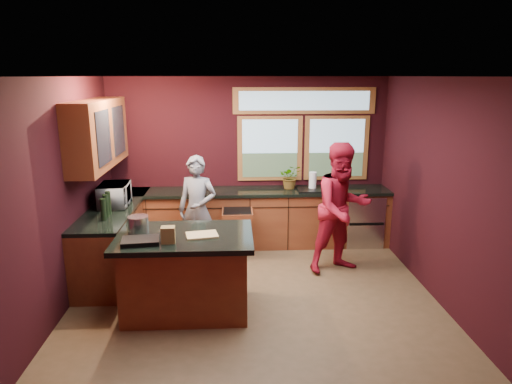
{
  "coord_description": "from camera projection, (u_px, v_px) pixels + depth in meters",
  "views": [
    {
      "loc": [
        -0.25,
        -5.39,
        2.71
      ],
      "look_at": [
        0.04,
        0.4,
        1.23
      ],
      "focal_mm": 32.0,
      "sensor_mm": 36.0,
      "label": 1
    }
  ],
  "objects": [
    {
      "name": "floor",
      "position": [
        254.0,
        291.0,
        5.9
      ],
      "size": [
        4.5,
        4.5,
        0.0
      ],
      "primitive_type": "plane",
      "color": "brown",
      "rests_on": "ground"
    },
    {
      "name": "person_grey",
      "position": [
        198.0,
        210.0,
        6.69
      ],
      "size": [
        0.67,
        0.53,
        1.6
      ],
      "primitive_type": "imported",
      "rotation": [
        0.0,
        0.0,
        -0.28
      ],
      "color": "slate",
      "rests_on": "floor"
    },
    {
      "name": "stock_pot",
      "position": [
        138.0,
        224.0,
        5.31
      ],
      "size": [
        0.24,
        0.24,
        0.18
      ],
      "primitive_type": "cylinder",
      "color": "silver",
      "rests_on": "island"
    },
    {
      "name": "paper_towel",
      "position": [
        313.0,
        181.0,
        7.33
      ],
      "size": [
        0.12,
        0.12,
        0.28
      ],
      "primitive_type": "cylinder",
      "color": "white",
      "rests_on": "back_counter"
    },
    {
      "name": "left_counter",
      "position": [
        115.0,
        237.0,
        6.51
      ],
      "size": [
        0.64,
        2.3,
        0.93
      ],
      "color": "#5B2615",
      "rests_on": "floor"
    },
    {
      "name": "black_tray",
      "position": [
        141.0,
        241.0,
        4.94
      ],
      "size": [
        0.43,
        0.33,
        0.05
      ],
      "primitive_type": "cube",
      "rotation": [
        0.0,
        0.0,
        0.12
      ],
      "color": "black",
      "rests_on": "island"
    },
    {
      "name": "back_counter",
      "position": [
        262.0,
        217.0,
        7.43
      ],
      "size": [
        4.5,
        0.64,
        0.93
      ],
      "color": "#5B2615",
      "rests_on": "floor"
    },
    {
      "name": "potted_plant",
      "position": [
        290.0,
        177.0,
        7.34
      ],
      "size": [
        0.35,
        0.3,
        0.39
      ],
      "primitive_type": "imported",
      "color": "#999999",
      "rests_on": "back_counter"
    },
    {
      "name": "island",
      "position": [
        186.0,
        272.0,
        5.33
      ],
      "size": [
        1.55,
        1.05,
        0.95
      ],
      "color": "#5B2615",
      "rests_on": "floor"
    },
    {
      "name": "microwave",
      "position": [
        115.0,
        195.0,
        6.39
      ],
      "size": [
        0.42,
        0.59,
        0.31
      ],
      "primitive_type": "imported",
      "rotation": [
        0.0,
        0.0,
        1.63
      ],
      "color": "#999999",
      "rests_on": "left_counter"
    },
    {
      "name": "person_red",
      "position": [
        342.0,
        208.0,
        6.34
      ],
      "size": [
        1.08,
        0.95,
        1.84
      ],
      "primitive_type": "imported",
      "rotation": [
        0.0,
        0.0,
        0.34
      ],
      "color": "maroon",
      "rests_on": "floor"
    },
    {
      "name": "paper_bag",
      "position": [
        168.0,
        235.0,
        4.94
      ],
      "size": [
        0.16,
        0.13,
        0.18
      ],
      "primitive_type": "cube",
      "rotation": [
        0.0,
        0.0,
        0.06
      ],
      "color": "brown",
      "rests_on": "island"
    },
    {
      "name": "cutting_board",
      "position": [
        202.0,
        235.0,
        5.17
      ],
      "size": [
        0.39,
        0.31,
        0.02
      ],
      "primitive_type": "cube",
      "rotation": [
        0.0,
        0.0,
        0.19
      ],
      "color": "tan",
      "rests_on": "island"
    },
    {
      "name": "room_shell",
      "position": [
        206.0,
        150.0,
        5.74
      ],
      "size": [
        4.52,
        4.02,
        2.71
      ],
      "color": "black",
      "rests_on": "ground"
    }
  ]
}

